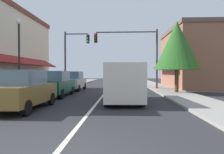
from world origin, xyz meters
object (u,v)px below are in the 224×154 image
Objects in this scene: parked_car_nearest_left at (23,90)px; traffic_signal_mast_arm at (135,48)px; parked_car_second_left at (56,84)px; tree_right_near at (177,45)px; parked_car_third_left at (73,81)px; street_lamp_left_near at (19,45)px; van_in_lane at (123,82)px; traffic_signal_left_corner at (73,51)px.

traffic_signal_mast_arm is (5.71, 11.25, 3.22)m from parked_car_nearest_left.
parked_car_second_left is 9.68m from tree_right_near.
parked_car_third_left is 0.82× the size of street_lamp_left_near.
van_in_lane is (4.65, -2.40, 0.27)m from parked_car_second_left.
tree_right_near reaches higher than parked_car_third_left.
parked_car_second_left is 0.72× the size of tree_right_near.
parked_car_nearest_left is 10.12m from parked_car_third_left.
van_in_lane is at bearing -62.78° from traffic_signal_left_corner.
van_in_lane is 12.12m from traffic_signal_left_corner.
traffic_signal_left_corner is at bearing 94.29° from parked_car_nearest_left.
van_in_lane is (4.61, -7.42, 0.27)m from parked_car_third_left.
traffic_signal_left_corner reaches higher than van_in_lane.
tree_right_near is (3.05, -3.78, -0.29)m from traffic_signal_mast_arm.
parked_car_second_left is 9.09m from traffic_signal_mast_arm.
street_lamp_left_near is (-2.01, 3.63, 2.48)m from parked_car_nearest_left.
parked_car_second_left and parked_car_third_left have the same top height.
van_in_lane reaches higher than parked_car_third_left.
van_in_lane is at bearing -56.79° from parked_car_third_left.
parked_car_third_left is at bearing 91.09° from parked_car_nearest_left.
traffic_signal_mast_arm is 1.02× the size of traffic_signal_left_corner.
traffic_signal_mast_arm reaches higher than street_lamp_left_near.
traffic_signal_mast_arm reaches higher than parked_car_nearest_left.
street_lamp_left_near is at bearing -141.57° from parked_car_second_left.
street_lamp_left_near is (-7.71, -7.62, -0.73)m from traffic_signal_mast_arm.
traffic_signal_mast_arm reaches higher than van_in_lane.
van_in_lane reaches higher than parked_car_second_left.
parked_car_nearest_left is 11.88m from tree_right_near.
traffic_signal_left_corner is (-5.39, 10.48, 2.84)m from van_in_lane.
parked_car_third_left is at bearing 73.82° from street_lamp_left_near.
parked_car_nearest_left is at bearing -61.05° from street_lamp_left_near.
parked_car_second_left is at bearing 92.24° from parked_car_nearest_left.
parked_car_third_left is 0.79× the size of van_in_lane.
van_in_lane reaches higher than parked_car_nearest_left.
van_in_lane is 0.85× the size of traffic_signal_left_corner.
parked_car_third_left is 6.75m from traffic_signal_mast_arm.
traffic_signal_mast_arm is at bearing -16.21° from traffic_signal_left_corner.
van_in_lane is at bearing -98.09° from traffic_signal_mast_arm.
parked_car_nearest_left is 0.67× the size of traffic_signal_left_corner.
traffic_signal_left_corner is at bearing 115.70° from van_in_lane.
parked_car_nearest_left and parked_car_second_left have the same top height.
traffic_signal_mast_arm is (5.83, 1.14, 3.22)m from parked_car_third_left.
street_lamp_left_near is at bearing 170.31° from van_in_lane.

